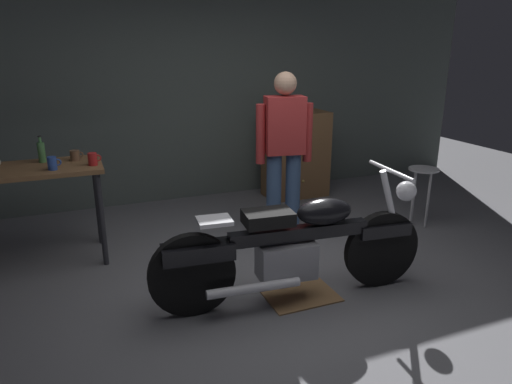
# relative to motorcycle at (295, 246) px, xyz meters

# --- Properties ---
(ground_plane) EXTENTS (12.00, 12.00, 0.00)m
(ground_plane) POSITION_rel_motorcycle_xyz_m (0.00, 0.08, -0.45)
(ground_plane) COLOR slate
(back_wall) EXTENTS (8.00, 0.12, 3.10)m
(back_wall) POSITION_rel_motorcycle_xyz_m (0.00, 2.88, 1.10)
(back_wall) COLOR #56605B
(back_wall) RESTS_ON ground_plane
(workbench) EXTENTS (1.30, 0.64, 0.90)m
(workbench) POSITION_rel_motorcycle_xyz_m (-1.91, 1.44, 0.34)
(workbench) COLOR brown
(workbench) RESTS_ON ground_plane
(motorcycle) EXTENTS (2.19, 0.60, 1.00)m
(motorcycle) POSITION_rel_motorcycle_xyz_m (0.00, 0.00, 0.00)
(motorcycle) COLOR black
(motorcycle) RESTS_ON ground_plane
(person_standing) EXTENTS (0.56, 0.28, 1.67)m
(person_standing) POSITION_rel_motorcycle_xyz_m (0.46, 1.19, 0.48)
(person_standing) COLOR #405D8A
(person_standing) RESTS_ON ground_plane
(shop_stool) EXTENTS (0.32, 0.32, 0.64)m
(shop_stool) POSITION_rel_motorcycle_xyz_m (2.00, 0.92, 0.05)
(shop_stool) COLOR #B2B2B7
(shop_stool) RESTS_ON ground_plane
(wooden_dresser) EXTENTS (0.80, 0.47, 1.10)m
(wooden_dresser) POSITION_rel_motorcycle_xyz_m (1.20, 2.38, 0.10)
(wooden_dresser) COLOR brown
(wooden_dresser) RESTS_ON ground_plane
(drip_tray) EXTENTS (0.56, 0.40, 0.01)m
(drip_tray) POSITION_rel_motorcycle_xyz_m (0.07, 0.00, -0.44)
(drip_tray) COLOR olive
(drip_tray) RESTS_ON ground_plane
(mug_brown_stoneware) EXTENTS (0.12, 0.08, 0.09)m
(mug_brown_stoneware) POSITION_rel_motorcycle_xyz_m (-1.47, 1.56, 0.50)
(mug_brown_stoneware) COLOR brown
(mug_brown_stoneware) RESTS_ON workbench
(mug_red_diner) EXTENTS (0.11, 0.08, 0.11)m
(mug_red_diner) POSITION_rel_motorcycle_xyz_m (-1.33, 1.31, 0.51)
(mug_red_diner) COLOR red
(mug_red_diner) RESTS_ON workbench
(mug_blue_enamel) EXTENTS (0.11, 0.07, 0.11)m
(mug_blue_enamel) POSITION_rel_motorcycle_xyz_m (-1.66, 1.27, 0.51)
(mug_blue_enamel) COLOR #2D51AD
(mug_blue_enamel) RESTS_ON workbench
(bottle) EXTENTS (0.06, 0.06, 0.24)m
(bottle) POSITION_rel_motorcycle_xyz_m (-1.75, 1.59, 0.55)
(bottle) COLOR #4C8C4C
(bottle) RESTS_ON workbench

